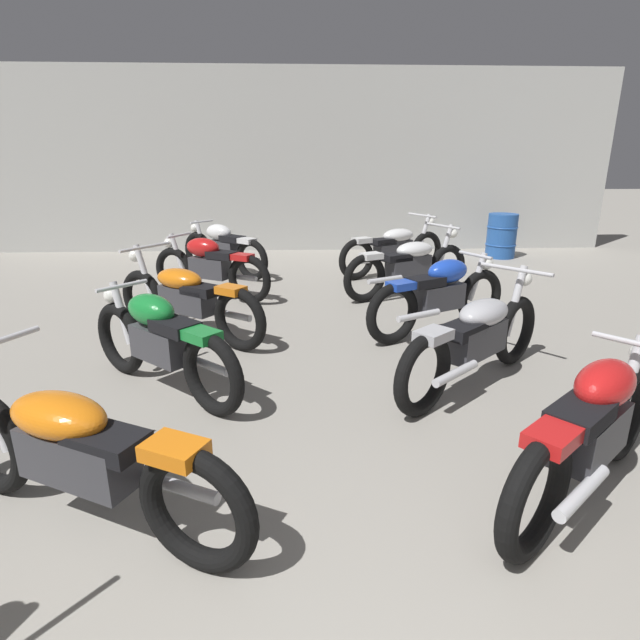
# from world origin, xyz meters

# --- Properties ---
(back_wall) EXTENTS (12.74, 0.24, 3.60)m
(back_wall) POSITION_xyz_m (0.00, 10.78, 1.80)
(back_wall) COLOR #B2B2AD
(back_wall) RESTS_ON ground
(motorcycle_left_row_1) EXTENTS (1.99, 1.12, 0.97)m
(motorcycle_left_row_1) POSITION_xyz_m (-1.38, 2.21, 0.45)
(motorcycle_left_row_1) COLOR black
(motorcycle_left_row_1) RESTS_ON ground
(motorcycle_left_row_2) EXTENTS (1.54, 1.39, 0.88)m
(motorcycle_left_row_2) POSITION_xyz_m (-1.35, 3.88, 0.46)
(motorcycle_left_row_2) COLOR black
(motorcycle_left_row_2) RESTS_ON ground
(motorcycle_left_row_3) EXTENTS (1.83, 1.35, 0.97)m
(motorcycle_left_row_3) POSITION_xyz_m (-1.41, 5.26, 0.45)
(motorcycle_left_row_3) COLOR black
(motorcycle_left_row_3) RESTS_ON ground
(motorcycle_left_row_4) EXTENTS (1.78, 1.05, 0.88)m
(motorcycle_left_row_4) POSITION_xyz_m (-1.41, 6.91, 0.46)
(motorcycle_left_row_4) COLOR black
(motorcycle_left_row_4) RESTS_ON ground
(motorcycle_left_row_5) EXTENTS (1.58, 1.36, 0.88)m
(motorcycle_left_row_5) POSITION_xyz_m (-1.41, 8.36, 0.46)
(motorcycle_left_row_5) COLOR black
(motorcycle_left_row_5) RESTS_ON ground
(motorcycle_right_row_1) EXTENTS (1.58, 1.35, 0.88)m
(motorcycle_right_row_1) POSITION_xyz_m (1.46, 2.30, 0.46)
(motorcycle_right_row_1) COLOR black
(motorcycle_right_row_1) RESTS_ON ground
(motorcycle_right_row_2) EXTENTS (1.71, 1.51, 0.97)m
(motorcycle_right_row_2) POSITION_xyz_m (1.33, 3.86, 0.45)
(motorcycle_right_row_2) COLOR black
(motorcycle_right_row_2) RESTS_ON ground
(motorcycle_right_row_3) EXTENTS (1.80, 1.01, 0.88)m
(motorcycle_right_row_3) POSITION_xyz_m (1.40, 5.24, 0.46)
(motorcycle_right_row_3) COLOR black
(motorcycle_right_row_3) RESTS_ON ground
(motorcycle_right_row_4) EXTENTS (1.99, 1.12, 0.97)m
(motorcycle_right_row_4) POSITION_xyz_m (1.41, 6.92, 0.45)
(motorcycle_right_row_4) COLOR black
(motorcycle_right_row_4) RESTS_ON ground
(motorcycle_right_row_5) EXTENTS (1.96, 1.17, 0.97)m
(motorcycle_right_row_5) POSITION_xyz_m (1.45, 8.27, 0.45)
(motorcycle_right_row_5) COLOR black
(motorcycle_right_row_5) RESTS_ON ground
(oil_drum) EXTENTS (0.59, 0.59, 0.85)m
(oil_drum) POSITION_xyz_m (3.84, 9.67, 0.43)
(oil_drum) COLOR #23519E
(oil_drum) RESTS_ON ground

